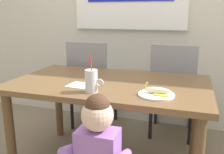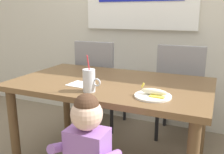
{
  "view_description": "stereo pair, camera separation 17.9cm",
  "coord_description": "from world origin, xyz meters",
  "px_view_note": "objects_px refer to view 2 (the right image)",
  "views": [
    {
      "loc": [
        0.58,
        -1.75,
        1.23
      ],
      "look_at": [
        0.05,
        -0.09,
        0.79
      ],
      "focal_mm": 39.94,
      "sensor_mm": 36.0,
      "label": 1
    },
    {
      "loc": [
        0.75,
        -1.68,
        1.23
      ],
      "look_at": [
        0.05,
        -0.09,
        0.79
      ],
      "focal_mm": 39.94,
      "sensor_mm": 36.0,
      "label": 2
    }
  ],
  "objects_px": {
    "dining_chair_right": "(181,88)",
    "toddler_standing": "(87,149)",
    "dining_table": "(111,93)",
    "peeled_banana": "(154,92)",
    "snack_plate": "(153,96)",
    "paper_napkin": "(80,84)",
    "milk_cup": "(89,82)",
    "dining_chair_left": "(99,80)"
  },
  "relations": [
    {
      "from": "dining_chair_right",
      "to": "milk_cup",
      "type": "height_order",
      "value": "milk_cup"
    },
    {
      "from": "milk_cup",
      "to": "snack_plate",
      "type": "bearing_deg",
      "value": 7.71
    },
    {
      "from": "snack_plate",
      "to": "dining_chair_left",
      "type": "bearing_deg",
      "value": 133.01
    },
    {
      "from": "dining_chair_left",
      "to": "milk_cup",
      "type": "xyz_separation_m",
      "value": [
        0.39,
        -0.92,
        0.25
      ]
    },
    {
      "from": "dining_chair_right",
      "to": "toddler_standing",
      "type": "xyz_separation_m",
      "value": [
        -0.29,
        -1.3,
        -0.02
      ]
    },
    {
      "from": "dining_table",
      "to": "toddler_standing",
      "type": "xyz_separation_m",
      "value": [
        0.15,
        -0.64,
        -0.11
      ]
    },
    {
      "from": "snack_plate",
      "to": "paper_napkin",
      "type": "distance_m",
      "value": 0.57
    },
    {
      "from": "toddler_standing",
      "to": "peeled_banana",
      "type": "height_order",
      "value": "toddler_standing"
    },
    {
      "from": "dining_table",
      "to": "paper_napkin",
      "type": "distance_m",
      "value": 0.26
    },
    {
      "from": "toddler_standing",
      "to": "peeled_banana",
      "type": "distance_m",
      "value": 0.53
    },
    {
      "from": "dining_chair_right",
      "to": "milk_cup",
      "type": "xyz_separation_m",
      "value": [
        -0.46,
        -0.96,
        0.25
      ]
    },
    {
      "from": "paper_napkin",
      "to": "milk_cup",
      "type": "bearing_deg",
      "value": -38.69
    },
    {
      "from": "toddler_standing",
      "to": "milk_cup",
      "type": "bearing_deg",
      "value": 116.5
    },
    {
      "from": "snack_plate",
      "to": "paper_napkin",
      "type": "xyz_separation_m",
      "value": [
        -0.57,
        0.06,
        -0.0
      ]
    },
    {
      "from": "dining_table",
      "to": "dining_chair_left",
      "type": "height_order",
      "value": "dining_chair_left"
    },
    {
      "from": "dining_table",
      "to": "snack_plate",
      "type": "xyz_separation_m",
      "value": [
        0.39,
        -0.23,
        0.1
      ]
    },
    {
      "from": "dining_table",
      "to": "peeled_banana",
      "type": "distance_m",
      "value": 0.48
    },
    {
      "from": "toddler_standing",
      "to": "paper_napkin",
      "type": "relative_size",
      "value": 5.59
    },
    {
      "from": "dining_chair_left",
      "to": "milk_cup",
      "type": "distance_m",
      "value": 1.03
    },
    {
      "from": "dining_chair_left",
      "to": "peeled_banana",
      "type": "bearing_deg",
      "value": 133.44
    },
    {
      "from": "milk_cup",
      "to": "paper_napkin",
      "type": "height_order",
      "value": "milk_cup"
    },
    {
      "from": "milk_cup",
      "to": "snack_plate",
      "type": "height_order",
      "value": "milk_cup"
    },
    {
      "from": "peeled_banana",
      "to": "paper_napkin",
      "type": "xyz_separation_m",
      "value": [
        -0.57,
        0.06,
        -0.03
      ]
    },
    {
      "from": "snack_plate",
      "to": "paper_napkin",
      "type": "bearing_deg",
      "value": 173.79
    },
    {
      "from": "toddler_standing",
      "to": "paper_napkin",
      "type": "distance_m",
      "value": 0.6
    },
    {
      "from": "dining_chair_right",
      "to": "milk_cup",
      "type": "relative_size",
      "value": 3.84
    },
    {
      "from": "dining_chair_right",
      "to": "snack_plate",
      "type": "bearing_deg",
      "value": 87.14
    },
    {
      "from": "dining_chair_left",
      "to": "peeled_banana",
      "type": "height_order",
      "value": "dining_chair_left"
    },
    {
      "from": "milk_cup",
      "to": "paper_napkin",
      "type": "relative_size",
      "value": 1.67
    },
    {
      "from": "dining_chair_right",
      "to": "peeled_banana",
      "type": "distance_m",
      "value": 0.92
    },
    {
      "from": "dining_chair_left",
      "to": "snack_plate",
      "type": "bearing_deg",
      "value": 133.01
    },
    {
      "from": "milk_cup",
      "to": "peeled_banana",
      "type": "relative_size",
      "value": 1.45
    },
    {
      "from": "dining_table",
      "to": "dining_chair_right",
      "type": "distance_m",
      "value": 0.8
    },
    {
      "from": "dining_chair_left",
      "to": "milk_cup",
      "type": "relative_size",
      "value": 3.84
    },
    {
      "from": "snack_plate",
      "to": "paper_napkin",
      "type": "relative_size",
      "value": 1.53
    },
    {
      "from": "dining_chair_left",
      "to": "paper_napkin",
      "type": "relative_size",
      "value": 6.4
    },
    {
      "from": "dining_table",
      "to": "dining_chair_left",
      "type": "relative_size",
      "value": 1.55
    },
    {
      "from": "snack_plate",
      "to": "peeled_banana",
      "type": "relative_size",
      "value": 1.33
    },
    {
      "from": "dining_chair_left",
      "to": "toddler_standing",
      "type": "height_order",
      "value": "dining_chair_left"
    },
    {
      "from": "toddler_standing",
      "to": "snack_plate",
      "type": "xyz_separation_m",
      "value": [
        0.24,
        0.4,
        0.21
      ]
    },
    {
      "from": "toddler_standing",
      "to": "peeled_banana",
      "type": "xyz_separation_m",
      "value": [
        0.25,
        0.41,
        0.23
      ]
    },
    {
      "from": "dining_chair_right",
      "to": "paper_napkin",
      "type": "xyz_separation_m",
      "value": [
        -0.61,
        -0.84,
        0.19
      ]
    }
  ]
}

